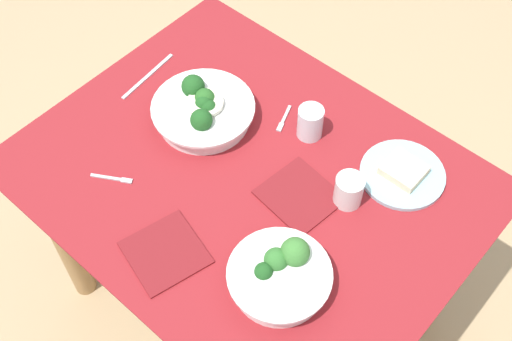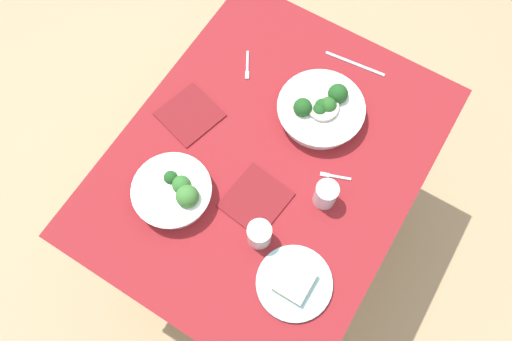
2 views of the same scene
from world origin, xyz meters
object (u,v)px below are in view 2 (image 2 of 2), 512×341
(broccoli_bowl_far, at_px, (321,109))
(napkin_folded_lower, at_px, (256,200))
(water_glass_center, at_px, (326,194))
(water_glass_side, at_px, (259,234))
(napkin_folded_upper, at_px, (191,114))
(table_knife_left, at_px, (355,64))
(broccoli_bowl_near, at_px, (174,192))
(bread_side_plate, at_px, (294,283))
(fork_by_near_bowl, at_px, (247,66))
(fork_by_far_bowl, at_px, (334,176))

(broccoli_bowl_far, xyz_separation_m, napkin_folded_lower, (0.35, -0.02, -0.03))
(water_glass_center, distance_m, water_glass_side, 0.22)
(napkin_folded_upper, height_order, napkin_folded_lower, same)
(napkin_folded_upper, xyz_separation_m, napkin_folded_lower, (0.14, 0.33, 0.00))
(water_glass_center, distance_m, table_knife_left, 0.49)
(broccoli_bowl_near, bearing_deg, water_glass_center, 120.15)
(broccoli_bowl_far, bearing_deg, napkin_folded_lower, -3.74)
(bread_side_plate, distance_m, napkin_folded_upper, 0.62)
(bread_side_plate, xyz_separation_m, water_glass_side, (-0.06, -0.15, 0.03))
(water_glass_center, height_order, fork_by_near_bowl, water_glass_center)
(broccoli_bowl_near, distance_m, water_glass_center, 0.44)
(water_glass_side, distance_m, napkin_folded_lower, 0.12)
(water_glass_center, distance_m, fork_by_far_bowl, 0.09)
(fork_by_far_bowl, bearing_deg, bread_side_plate, 78.83)
(broccoli_bowl_far, bearing_deg, table_knife_left, 177.88)
(bread_side_plate, xyz_separation_m, water_glass_center, (-0.26, -0.05, 0.03))
(water_glass_side, bearing_deg, fork_by_near_bowl, -144.67)
(broccoli_bowl_far, xyz_separation_m, water_glass_center, (0.24, 0.15, 0.01))
(fork_by_far_bowl, bearing_deg, napkin_folded_lower, 28.48)
(water_glass_side, xyz_separation_m, napkin_folded_upper, (-0.23, -0.40, -0.04))
(napkin_folded_upper, distance_m, napkin_folded_lower, 0.35)
(fork_by_near_bowl, bearing_deg, napkin_folded_upper, -44.51)
(fork_by_near_bowl, distance_m, napkin_folded_upper, 0.25)
(broccoli_bowl_far, height_order, water_glass_center, broccoli_bowl_far)
(napkin_folded_lower, bearing_deg, broccoli_bowl_far, 176.26)
(broccoli_bowl_far, height_order, water_glass_side, broccoli_bowl_far)
(fork_by_far_bowl, distance_m, napkin_folded_lower, 0.25)
(napkin_folded_lower, bearing_deg, fork_by_far_bowl, 139.23)
(broccoli_bowl_far, xyz_separation_m, broccoli_bowl_near, (0.46, -0.23, -0.00))
(table_knife_left, distance_m, napkin_folded_lower, 0.58)
(bread_side_plate, relative_size, water_glass_center, 2.35)
(bread_side_plate, height_order, fork_by_near_bowl, bread_side_plate)
(bread_side_plate, relative_size, fork_by_far_bowl, 2.33)
(water_glass_side, relative_size, napkin_folded_lower, 0.47)
(broccoli_bowl_far, relative_size, water_glass_center, 3.01)
(broccoli_bowl_near, bearing_deg, table_knife_left, 160.81)
(broccoli_bowl_near, relative_size, bread_side_plate, 1.09)
(bread_side_plate, bearing_deg, fork_by_near_bowl, -137.67)
(broccoli_bowl_far, bearing_deg, fork_by_far_bowl, 40.44)
(broccoli_bowl_far, xyz_separation_m, water_glass_side, (0.44, 0.05, 0.01))
(water_glass_center, xyz_separation_m, table_knife_left, (-0.47, -0.14, -0.04))
(water_glass_center, relative_size, napkin_folded_lower, 0.52)
(fork_by_far_bowl, distance_m, table_knife_left, 0.41)
(fork_by_far_bowl, xyz_separation_m, table_knife_left, (-0.39, -0.13, -0.00))
(fork_by_far_bowl, height_order, table_knife_left, same)
(napkin_folded_upper, bearing_deg, water_glass_side, 59.91)
(water_glass_center, xyz_separation_m, water_glass_side, (0.20, -0.10, -0.00))
(water_glass_center, distance_m, napkin_folded_lower, 0.21)
(broccoli_bowl_near, xyz_separation_m, table_knife_left, (-0.69, 0.24, -0.03))
(napkin_folded_upper, bearing_deg, bread_side_plate, 62.09)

